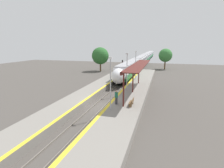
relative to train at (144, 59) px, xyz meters
The scene contains 15 objects.
ground_plane 56.01m from the train, 90.00° to the right, with size 120.00×120.00×0.00m, color #4C4742.
rail_left 56.02m from the train, 90.74° to the right, with size 0.08×90.00×0.15m, color slate.
rail_right 56.02m from the train, 89.26° to the right, with size 0.08×90.00×0.15m, color slate.
train is the anchor object (origin of this frame).
platform_right 56.12m from the train, 86.17° to the right, with size 4.22×64.00×0.91m.
platform_left 56.10m from the train, 93.47° to the right, with size 3.52×64.00×0.91m.
platform_bench 56.97m from the train, 85.36° to the right, with size 0.44×1.50×0.89m.
person_waiting 56.84m from the train, 87.31° to the right, with size 0.36×0.23×1.78m.
railway_signal 31.89m from the train, 94.10° to the right, with size 0.28×0.28×4.21m.
lamppost_near 58.96m from the train, 87.54° to the right, with size 0.36×0.20×6.04m.
lamppost_mid 49.90m from the train, 87.09° to the right, with size 0.36×0.20×6.04m.
lamppost_far 40.85m from the train, 86.45° to the right, with size 0.36×0.20×6.04m.
station_canopy 50.85m from the train, 85.21° to the right, with size 2.02×16.37×4.39m.
background_tree_left 27.78m from the train, 112.92° to the right, with size 5.24×5.24×7.39m.
background_tree_right 17.71m from the train, 60.43° to the right, with size 4.44×4.44×6.90m.
Camera 1 is at (7.93, -20.89, 8.20)m, focal length 28.00 mm.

